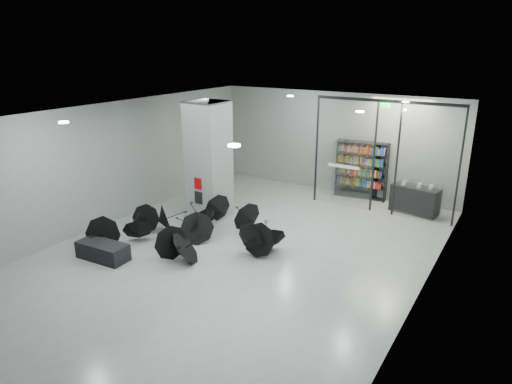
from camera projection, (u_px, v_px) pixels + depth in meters
The scene contains 10 objects.
room at pixel (236, 158), 12.28m from camera, with size 14.00×14.02×4.01m.
column at pixel (209, 161), 15.41m from camera, with size 1.20×1.20×4.00m, color slate.
fire_cabinet at pixel (198, 184), 15.11m from camera, with size 0.28×0.04×0.38m, color #A50A07.
info_panel at pixel (198, 198), 15.27m from camera, with size 0.30×0.03×0.42m, color black.
exit_sign at pixel (386, 106), 15.06m from camera, with size 0.30×0.06×0.15m, color #0CE533.
glass_partition at pixel (383, 153), 15.74m from camera, with size 5.06×0.08×4.00m.
bench at pixel (103, 251), 12.76m from camera, with size 1.51×0.65×0.48m, color black.
bookshelf at pixel (361, 170), 17.65m from camera, with size 2.02×0.40×2.22m, color black, non-canonical shape.
shop_counter at pixel (415, 200), 16.17m from camera, with size 1.64×0.65×0.98m, color black.
umbrella_cluster at pixel (196, 234), 13.74m from camera, with size 5.63×4.60×1.26m.
Camera 1 is at (6.75, -9.89, 5.79)m, focal length 31.93 mm.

